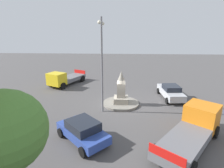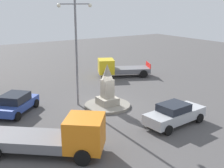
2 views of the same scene
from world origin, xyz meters
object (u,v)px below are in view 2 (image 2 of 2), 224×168
streetlamp (76,44)px  car_blue_parked_right (16,103)px  truck_yellow_approaching (118,68)px  monument (107,88)px  truck_orange_near_island (58,136)px  car_silver_passing (175,114)px

streetlamp → car_blue_parked_right: streetlamp is taller
car_blue_parked_right → truck_yellow_approaching: truck_yellow_approaching is taller
car_blue_parked_right → monument: bearing=-21.3°
truck_yellow_approaching → monument: bearing=-128.5°
car_blue_parked_right → truck_orange_near_island: truck_orange_near_island is taller
car_blue_parked_right → truck_orange_near_island: 7.25m
car_silver_passing → truck_orange_near_island: 7.93m
monument → car_blue_parked_right: monument is taller
car_silver_passing → truck_yellow_approaching: (4.09, 12.87, 0.15)m
car_silver_passing → truck_yellow_approaching: 13.51m
streetlamp → car_blue_parked_right: size_ratio=2.02×
truck_yellow_approaching → truck_orange_near_island: size_ratio=0.94×
car_silver_passing → truck_orange_near_island: size_ratio=0.73×
truck_yellow_approaching → car_silver_passing: bearing=-107.6°
streetlamp → truck_orange_near_island: 8.61m
monument → truck_yellow_approaching: 9.71m
streetlamp → truck_yellow_approaching: 10.53m
streetlamp → truck_yellow_approaching: bearing=37.5°
streetlamp → truck_orange_near_island: size_ratio=1.30×
truck_orange_near_island → car_blue_parked_right: bearing=92.8°
truck_yellow_approaching → truck_orange_near_island: truck_orange_near_island is taller
streetlamp → truck_yellow_approaching: size_ratio=1.38×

